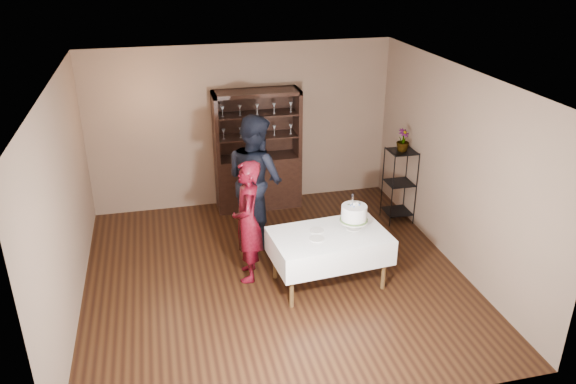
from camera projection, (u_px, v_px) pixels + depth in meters
name	position (u px, v px, depth m)	size (l,w,h in m)	color
floor	(275.00, 276.00, 7.59)	(5.00, 5.00, 0.00)	black
ceiling	(273.00, 78.00, 6.49)	(5.00, 5.00, 0.00)	silver
back_wall	(242.00, 126.00, 9.26)	(5.00, 0.02, 2.70)	brown
wall_left	(64.00, 205.00, 6.51)	(0.02, 5.00, 2.70)	brown
wall_right	(455.00, 168.00, 7.57)	(0.02, 5.00, 2.70)	brown
china_hutch	(258.00, 169.00, 9.36)	(1.40, 0.48, 2.00)	black
plant_etagere	(399.00, 183.00, 8.88)	(0.42, 0.42, 1.20)	black
cake_table	(329.00, 246.00, 7.22)	(1.55, 1.03, 0.74)	silver
woman	(248.00, 221.00, 7.27)	(0.61, 0.40, 1.66)	#36040C
man	(255.00, 179.00, 8.18)	(0.95, 0.74, 1.95)	black
cake	(354.00, 214.00, 7.21)	(0.37, 0.37, 0.51)	silver
plate_near	(317.00, 239.00, 7.02)	(0.19, 0.19, 0.01)	silver
plate_far	(317.00, 231.00, 7.22)	(0.18, 0.18, 0.01)	silver
potted_plant	(403.00, 140.00, 8.58)	(0.20, 0.20, 0.35)	#4A6A32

